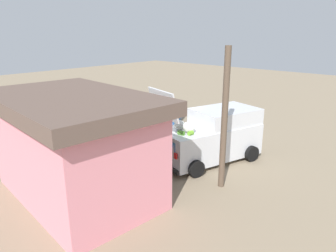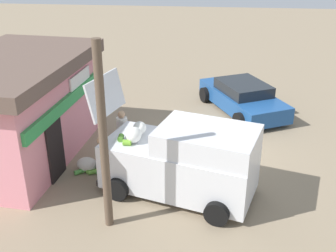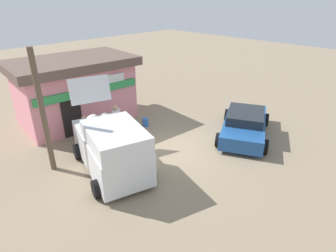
{
  "view_description": "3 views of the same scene",
  "coord_description": "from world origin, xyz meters",
  "px_view_note": "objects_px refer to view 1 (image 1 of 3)",
  "views": [
    {
      "loc": [
        -9.37,
        10.45,
        4.98
      ],
      "look_at": [
        -0.77,
        0.9,
        1.07
      ],
      "focal_mm": 33.44,
      "sensor_mm": 36.0,
      "label": 1
    },
    {
      "loc": [
        -12.3,
        -0.08,
        6.43
      ],
      "look_at": [
        -1.06,
        1.13,
        1.18
      ],
      "focal_mm": 43.88,
      "sensor_mm": 36.0,
      "label": 2
    },
    {
      "loc": [
        -7.78,
        -7.39,
        6.17
      ],
      "look_at": [
        0.3,
        0.68,
        0.76
      ],
      "focal_mm": 30.58,
      "sensor_mm": 36.0,
      "label": 3
    }
  ],
  "objects_px": {
    "parked_sedan": "(143,112)",
    "customer_bending": "(174,150)",
    "vendor_standing": "(146,140)",
    "paint_bucket": "(116,148)",
    "storefront_bar": "(75,145)",
    "unloaded_banana_pile": "(144,172)",
    "delivery_van": "(212,136)"
  },
  "relations": [
    {
      "from": "vendor_standing",
      "to": "parked_sedan",
      "type": "bearing_deg",
      "value": -42.01
    },
    {
      "from": "customer_bending",
      "to": "paint_bucket",
      "type": "xyz_separation_m",
      "value": [
        3.16,
        0.13,
        -0.68
      ]
    },
    {
      "from": "storefront_bar",
      "to": "delivery_van",
      "type": "bearing_deg",
      "value": -106.14
    },
    {
      "from": "parked_sedan",
      "to": "customer_bending",
      "type": "bearing_deg",
      "value": 145.86
    },
    {
      "from": "vendor_standing",
      "to": "unloaded_banana_pile",
      "type": "distance_m",
      "value": 1.47
    },
    {
      "from": "paint_bucket",
      "to": "storefront_bar",
      "type": "bearing_deg",
      "value": 122.51
    },
    {
      "from": "parked_sedan",
      "to": "customer_bending",
      "type": "xyz_separation_m",
      "value": [
        -5.76,
        3.91,
        0.31
      ]
    },
    {
      "from": "parked_sedan",
      "to": "storefront_bar",
      "type": "bearing_deg",
      "value": 122.68
    },
    {
      "from": "unloaded_banana_pile",
      "to": "delivery_van",
      "type": "bearing_deg",
      "value": -105.96
    },
    {
      "from": "delivery_van",
      "to": "parked_sedan",
      "type": "distance_m",
      "value": 6.37
    },
    {
      "from": "delivery_van",
      "to": "parked_sedan",
      "type": "height_order",
      "value": "delivery_van"
    },
    {
      "from": "customer_bending",
      "to": "unloaded_banana_pile",
      "type": "height_order",
      "value": "customer_bending"
    },
    {
      "from": "customer_bending",
      "to": "delivery_van",
      "type": "bearing_deg",
      "value": -98.49
    },
    {
      "from": "storefront_bar",
      "to": "customer_bending",
      "type": "relative_size",
      "value": 4.21
    },
    {
      "from": "storefront_bar",
      "to": "vendor_standing",
      "type": "xyz_separation_m",
      "value": [
        0.18,
        -3.16,
        -0.71
      ]
    },
    {
      "from": "paint_bucket",
      "to": "vendor_standing",
      "type": "bearing_deg",
      "value": -176.94
    },
    {
      "from": "storefront_bar",
      "to": "vendor_standing",
      "type": "bearing_deg",
      "value": -86.73
    },
    {
      "from": "delivery_van",
      "to": "paint_bucket",
      "type": "distance_m",
      "value": 4.13
    },
    {
      "from": "storefront_bar",
      "to": "unloaded_banana_pile",
      "type": "xyz_separation_m",
      "value": [
        -0.65,
        -2.23,
        -1.48
      ]
    },
    {
      "from": "storefront_bar",
      "to": "paint_bucket",
      "type": "xyz_separation_m",
      "value": [
        1.96,
        -3.07,
        -1.46
      ]
    },
    {
      "from": "delivery_van",
      "to": "vendor_standing",
      "type": "distance_m",
      "value": 2.63
    },
    {
      "from": "parked_sedan",
      "to": "vendor_standing",
      "type": "bearing_deg",
      "value": 137.99
    },
    {
      "from": "delivery_van",
      "to": "vendor_standing",
      "type": "height_order",
      "value": "delivery_van"
    },
    {
      "from": "storefront_bar",
      "to": "paint_bucket",
      "type": "distance_m",
      "value": 3.92
    },
    {
      "from": "vendor_standing",
      "to": "paint_bucket",
      "type": "distance_m",
      "value": 1.93
    },
    {
      "from": "parked_sedan",
      "to": "unloaded_banana_pile",
      "type": "distance_m",
      "value": 7.15
    },
    {
      "from": "storefront_bar",
      "to": "parked_sedan",
      "type": "bearing_deg",
      "value": -57.32
    },
    {
      "from": "vendor_standing",
      "to": "paint_bucket",
      "type": "bearing_deg",
      "value": 3.06
    },
    {
      "from": "delivery_van",
      "to": "unloaded_banana_pile",
      "type": "relative_size",
      "value": 6.06
    },
    {
      "from": "delivery_van",
      "to": "paint_bucket",
      "type": "xyz_separation_m",
      "value": [
        3.46,
        2.11,
        -0.8
      ]
    },
    {
      "from": "unloaded_banana_pile",
      "to": "paint_bucket",
      "type": "distance_m",
      "value": 2.74
    },
    {
      "from": "storefront_bar",
      "to": "paint_bucket",
      "type": "bearing_deg",
      "value": -57.49
    }
  ]
}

